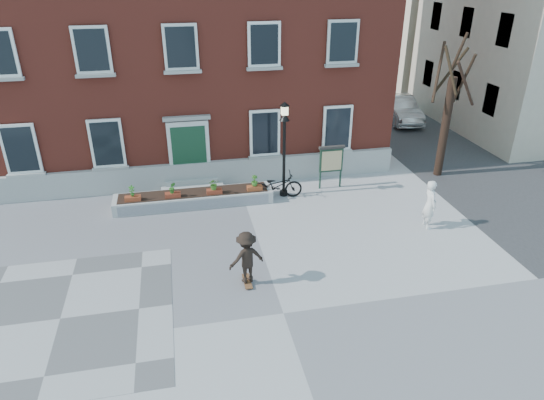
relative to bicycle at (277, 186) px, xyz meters
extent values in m
plane|color=#9E9DA0|center=(-1.35, -7.14, -0.54)|extent=(100.00, 100.00, 0.00)
cube|color=#555557|center=(-7.35, -6.14, -0.54)|extent=(6.00, 6.00, 0.01)
imported|color=black|center=(0.00, 0.00, 0.00)|extent=(2.10, 0.84, 1.08)
imported|color=silver|center=(9.45, 8.84, 0.20)|extent=(2.00, 4.62, 1.48)
imported|color=silver|center=(4.84, -3.48, 0.38)|extent=(0.47, 0.69, 1.84)
cube|color=maroon|center=(-3.35, 6.86, 5.46)|extent=(18.00, 10.00, 12.00)
cube|color=#A6A5A0|center=(-3.35, 1.74, 0.01)|extent=(18.00, 0.24, 1.10)
cube|color=#A09F9B|center=(-3.35, 1.61, -0.44)|extent=(2.60, 0.80, 0.20)
cube|color=#A7A7A2|center=(-3.35, 1.76, -0.24)|extent=(2.20, 0.50, 0.20)
cube|color=silver|center=(-3.35, 1.78, 1.11)|extent=(1.70, 0.12, 2.50)
cube|color=#153A23|center=(-3.35, 1.73, 1.01)|extent=(1.40, 0.06, 2.30)
cube|color=gray|center=(-3.35, 1.74, 2.51)|extent=(1.90, 0.25, 0.15)
cube|color=white|center=(-9.75, 1.76, 1.66)|extent=(1.30, 0.10, 2.00)
cube|color=black|center=(-9.75, 1.71, 1.66)|extent=(1.08, 0.04, 1.78)
cube|color=#ABABA5|center=(-9.75, 1.70, 0.60)|extent=(1.44, 0.20, 0.12)
cube|color=#969691|center=(-9.75, 1.70, 4.35)|extent=(1.44, 0.20, 0.12)
cube|color=white|center=(-6.55, 1.76, 1.66)|extent=(1.30, 0.10, 2.00)
cube|color=black|center=(-6.55, 1.71, 1.66)|extent=(1.08, 0.04, 1.78)
cube|color=gray|center=(-6.55, 1.70, 0.60)|extent=(1.44, 0.20, 0.12)
cube|color=silver|center=(-6.55, 1.76, 5.26)|extent=(1.30, 0.10, 1.70)
cube|color=black|center=(-6.55, 1.71, 5.26)|extent=(1.08, 0.04, 1.48)
cube|color=#989893|center=(-6.55, 1.70, 4.35)|extent=(1.44, 0.20, 0.12)
cube|color=silver|center=(-3.35, 1.76, 5.26)|extent=(1.30, 0.10, 1.70)
cube|color=black|center=(-3.35, 1.71, 5.26)|extent=(1.08, 0.04, 1.48)
cube|color=#A7A6A1|center=(-3.35, 1.70, 4.35)|extent=(1.44, 0.20, 0.12)
cube|color=white|center=(-0.15, 1.76, 1.66)|extent=(1.30, 0.10, 2.00)
cube|color=black|center=(-0.15, 1.71, 1.66)|extent=(1.08, 0.04, 1.78)
cube|color=gray|center=(-0.15, 1.70, 0.60)|extent=(1.44, 0.20, 0.12)
cube|color=white|center=(-0.15, 1.76, 5.26)|extent=(1.30, 0.10, 1.70)
cube|color=black|center=(-0.15, 1.71, 5.26)|extent=(1.08, 0.04, 1.48)
cube|color=#9B9B96|center=(-0.15, 1.70, 4.35)|extent=(1.44, 0.20, 0.12)
cube|color=white|center=(3.05, 1.76, 1.66)|extent=(1.30, 0.10, 2.00)
cube|color=black|center=(3.05, 1.71, 1.66)|extent=(1.08, 0.04, 1.78)
cube|color=#AAABA5|center=(3.05, 1.70, 0.60)|extent=(1.44, 0.20, 0.12)
cube|color=silver|center=(3.05, 1.76, 5.26)|extent=(1.30, 0.10, 1.70)
cube|color=black|center=(3.05, 1.71, 5.26)|extent=(1.08, 0.04, 1.48)
cube|color=#999894|center=(3.05, 1.70, 4.35)|extent=(1.44, 0.20, 0.12)
cube|color=#BCBCB7|center=(-3.35, 0.06, -0.29)|extent=(6.20, 1.10, 0.50)
cube|color=#B9B9B9|center=(-3.35, -0.50, -0.29)|extent=(5.80, 0.02, 0.40)
cube|color=black|center=(-3.35, 0.06, -0.04)|extent=(5.80, 0.90, 0.06)
cube|color=brown|center=(-5.65, -0.19, 0.06)|extent=(0.60, 0.25, 0.20)
imported|color=#27671F|center=(-5.65, -0.19, 0.38)|extent=(0.24, 0.24, 0.45)
cube|color=maroon|center=(-4.15, -0.19, 0.06)|extent=(0.60, 0.25, 0.20)
imported|color=#2D6E21|center=(-4.15, -0.19, 0.38)|extent=(0.25, 0.25, 0.45)
cube|color=maroon|center=(-2.55, -0.19, 0.06)|extent=(0.60, 0.25, 0.20)
imported|color=#33641E|center=(-2.55, -0.19, 0.38)|extent=(0.40, 0.40, 0.45)
cube|color=#994421|center=(-0.95, -0.19, 0.06)|extent=(0.60, 0.25, 0.20)
imported|color=#2D611D|center=(-0.95, -0.19, 0.38)|extent=(0.25, 0.25, 0.45)
cylinder|color=black|center=(7.65, 0.86, 1.66)|extent=(0.36, 0.36, 4.40)
cylinder|color=black|center=(8.16, 0.86, 3.75)|extent=(0.12, 1.12, 2.23)
cylinder|color=black|center=(7.82, 1.39, 4.01)|extent=(1.18, 0.49, 1.97)
cylinder|color=#302015|center=(7.16, 1.22, 4.01)|extent=(0.88, 1.14, 2.35)
cylinder|color=#2E2114|center=(7.35, 0.64, 4.18)|extent=(0.60, 0.77, 1.90)
cylinder|color=#311E16|center=(7.85, 0.23, 3.70)|extent=(1.39, 0.55, 1.95)
cylinder|color=black|center=(7.81, 1.00, 4.83)|extent=(0.43, 0.48, 1.58)
cube|color=#3A3B3D|center=(10.65, 10.86, -0.54)|extent=(8.00, 36.00, 0.01)
cube|color=black|center=(11.69, 3.66, 1.96)|extent=(0.08, 1.00, 1.50)
cube|color=black|center=(11.69, 6.86, 1.96)|extent=(0.08, 1.00, 1.50)
cube|color=black|center=(11.69, 10.06, 1.96)|extent=(0.08, 1.00, 1.50)
cube|color=black|center=(11.69, 3.66, 5.26)|extent=(0.08, 1.00, 1.50)
cube|color=black|center=(11.69, 6.86, 5.26)|extent=(0.08, 1.00, 1.50)
cube|color=black|center=(11.69, 10.06, 5.26)|extent=(0.08, 1.00, 1.50)
cylinder|color=black|center=(0.32, 0.17, -0.44)|extent=(0.32, 0.32, 0.20)
cylinder|color=black|center=(0.32, 0.17, 1.06)|extent=(0.12, 0.12, 3.20)
cone|color=black|center=(0.32, 0.17, 2.81)|extent=(0.40, 0.40, 0.30)
cube|color=#FFF9BB|center=(0.32, 0.17, 3.06)|extent=(0.24, 0.24, 0.34)
cone|color=black|center=(0.32, 0.17, 3.31)|extent=(0.40, 0.40, 0.16)
cylinder|color=#172E22|center=(1.98, 0.51, 0.36)|extent=(0.08, 0.08, 1.80)
cylinder|color=#183023|center=(2.88, 0.51, 0.36)|extent=(0.08, 0.08, 1.80)
cube|color=#172E1F|center=(2.43, 0.51, 0.71)|extent=(1.00, 0.10, 1.00)
cube|color=beige|center=(2.43, 0.45, 0.71)|extent=(0.85, 0.02, 0.85)
cube|color=#34302D|center=(2.43, 0.51, 1.28)|extent=(1.10, 0.16, 0.10)
cube|color=brown|center=(-2.11, -5.54, -0.48)|extent=(0.22, 0.78, 0.03)
cylinder|color=black|center=(-2.20, -5.82, -0.52)|extent=(0.03, 0.05, 0.05)
cylinder|color=black|center=(-2.02, -5.82, -0.52)|extent=(0.03, 0.05, 0.05)
cylinder|color=black|center=(-2.20, -5.26, -0.52)|extent=(0.03, 0.05, 0.05)
cylinder|color=black|center=(-2.02, -5.26, -0.52)|extent=(0.03, 0.05, 0.05)
imported|color=black|center=(-2.11, -5.54, 0.37)|extent=(1.20, 0.86, 1.67)
camera|label=1|loc=(-3.79, -17.43, 8.21)|focal=32.00mm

